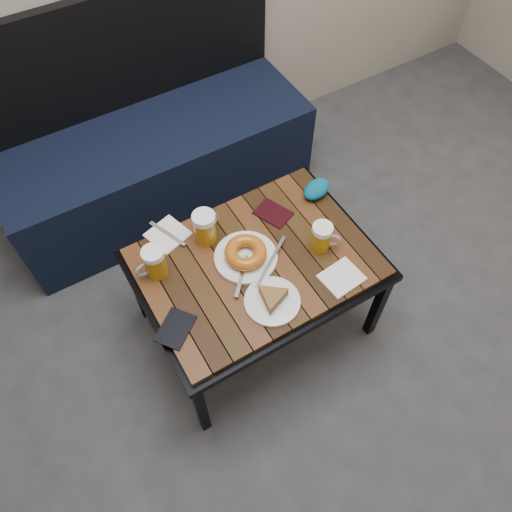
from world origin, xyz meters
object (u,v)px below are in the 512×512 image
bench (156,157)px  beer_mug_right (322,237)px  plate_pie (272,299)px  passport_navy (175,328)px  passport_burgundy (273,213)px  cafe_table (256,267)px  beer_mug_centre (205,227)px  knit_pouch (317,189)px  plate_bagel (246,255)px  beer_mug_left (154,262)px

bench → beer_mug_right: bench is taller
beer_mug_right → plate_pie: bearing=-121.2°
passport_navy → passport_burgundy: bearing=78.0°
cafe_table → beer_mug_centre: 0.23m
cafe_table → beer_mug_right: beer_mug_right is taller
beer_mug_centre → knit_pouch: (0.46, -0.03, -0.04)m
beer_mug_centre → plate_bagel: (0.08, -0.15, -0.04)m
plate_pie → plate_bagel: size_ratio=0.67×
beer_mug_right → passport_navy: 0.59m
bench → plate_bagel: 0.86m
bench → plate_bagel: (0.01, -0.83, 0.22)m
beer_mug_centre → plate_pie: beer_mug_centre is taller
beer_mug_right → passport_navy: size_ratio=0.89×
plate_bagel → passport_burgundy: (0.19, 0.12, -0.02)m
cafe_table → beer_mug_left: 0.36m
beer_mug_right → beer_mug_centre: bearing=-178.8°
plate_pie → cafe_table: bearing=77.0°
bench → beer_mug_left: size_ratio=11.28×
beer_mug_right → plate_pie: beer_mug_right is taller
beer_mug_right → plate_bagel: 0.27m
beer_mug_left → plate_pie: 0.42m
cafe_table → knit_pouch: size_ratio=6.79×
beer_mug_left → plate_bagel: (0.29, -0.11, -0.04)m
plate_pie → passport_burgundy: size_ratio=1.46×
beer_mug_centre → passport_burgundy: size_ratio=1.02×
plate_bagel → knit_pouch: size_ratio=2.27×
bench → beer_mug_right: (0.26, -0.92, 0.26)m
beer_mug_centre → cafe_table: bearing=-89.6°
cafe_table → beer_mug_right: 0.26m
beer_mug_centre → beer_mug_left: bearing=161.5°
beer_mug_left → passport_navy: bearing=79.4°
bench → beer_mug_centre: 0.73m
bench → plate_bagel: bench is taller
bench → knit_pouch: bearing=-60.7°
bench → beer_mug_left: (-0.29, -0.72, 0.26)m
bench → plate_pie: bench is taller
plate_bagel → beer_mug_left: bearing=159.8°
passport_navy → beer_mug_left: bearing=133.1°
beer_mug_left → passport_burgundy: size_ratio=0.96×
beer_mug_centre → bench: bearing=54.2°
beer_mug_left → beer_mug_centre: (0.22, 0.04, 0.00)m
beer_mug_centre → passport_navy: 0.38m
beer_mug_left → plate_pie: bearing=131.9°
passport_navy → passport_burgundy: same height
plate_bagel → passport_burgundy: size_ratio=2.17×
beer_mug_right → passport_burgundy: bearing=144.2°
cafe_table → passport_burgundy: 0.23m
bench → beer_mug_centre: size_ratio=10.60×
cafe_table → beer_mug_right: (0.23, -0.07, 0.10)m
plate_pie → passport_burgundy: bearing=57.7°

